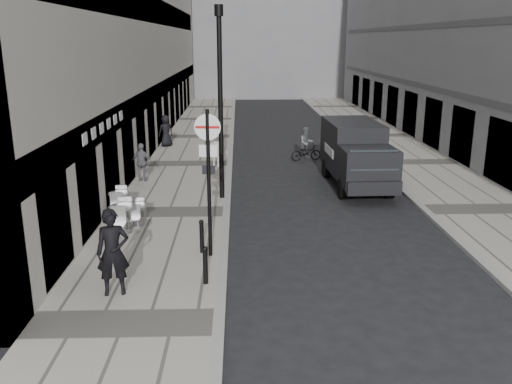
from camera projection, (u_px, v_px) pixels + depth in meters
sidewalk at (188, 164)px, 26.12m from camera, size 4.00×60.00×0.12m
far_sidewalk at (414, 163)px, 26.45m from camera, size 4.00×60.00×0.12m
walking_man at (113, 252)px, 12.44m from camera, size 0.83×0.62×2.06m
sign_post at (208, 164)px, 14.26m from camera, size 0.69×0.13×4.02m
lamppost at (220, 95)px, 19.41m from camera, size 0.31×0.31×6.91m
bollard_near at (205, 266)px, 13.11m from camera, size 0.12×0.12×0.90m
bollard_far at (202, 237)px, 15.05m from camera, size 0.12×0.12×0.89m
panel_van at (356, 151)px, 22.15m from camera, size 2.18×5.56×2.59m
cyclist at (306, 148)px, 27.07m from camera, size 1.64×0.90×1.68m
pedestrian_a at (142, 162)px, 22.61m from camera, size 1.02×0.64×1.61m
pedestrian_b at (216, 149)px, 25.08m from camera, size 1.19×0.79×1.72m
pedestrian_c at (166, 131)px, 30.05m from camera, size 1.02×0.94×1.74m
cafe_table_near at (137, 213)px, 17.23m from camera, size 0.63×1.43×0.82m
cafe_table_mid at (122, 217)px, 16.51m from camera, size 0.80×1.80×1.03m
cafe_table_far at (119, 202)px, 18.27m from camera, size 0.72×1.62×0.92m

